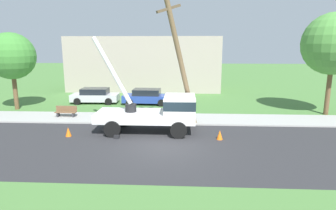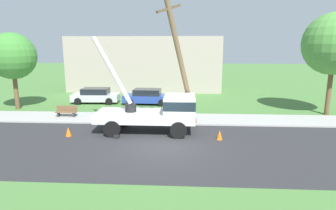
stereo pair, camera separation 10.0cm
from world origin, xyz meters
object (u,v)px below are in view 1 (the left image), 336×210
(roadside_tree_far, at_px, (334,44))
(traffic_cone_ahead, at_px, (220,135))
(park_bench, at_px, (66,112))
(roadside_tree_near, at_px, (11,56))
(traffic_cone_behind, at_px, (68,132))
(leaning_utility_pole, at_px, (180,60))
(utility_truck, at_px, (159,110))
(traffic_cone_curbside, at_px, (185,122))
(parked_sedan_blue, at_px, (147,97))
(parked_sedan_silver, at_px, (95,96))

(roadside_tree_far, bearing_deg, traffic_cone_ahead, -144.20)
(traffic_cone_ahead, height_order, roadside_tree_far, roadside_tree_far)
(traffic_cone_ahead, relative_size, roadside_tree_far, 0.07)
(park_bench, distance_m, roadside_tree_near, 7.29)
(traffic_cone_behind, bearing_deg, park_bench, 113.67)
(leaning_utility_pole, height_order, roadside_tree_far, leaning_utility_pole)
(utility_truck, bearing_deg, leaning_utility_pole, 41.56)
(roadside_tree_near, bearing_deg, traffic_cone_curbside, -17.29)
(park_bench, bearing_deg, roadside_tree_far, 5.96)
(traffic_cone_ahead, distance_m, traffic_cone_curbside, 3.39)
(traffic_cone_ahead, relative_size, park_bench, 0.35)
(parked_sedan_blue, bearing_deg, traffic_cone_curbside, -64.13)
(roadside_tree_far, bearing_deg, parked_sedan_blue, 167.33)
(leaning_utility_pole, bearing_deg, roadside_tree_far, 19.84)
(leaning_utility_pole, xyz_separation_m, park_bench, (-8.67, 2.06, -4.00))
(park_bench, bearing_deg, traffic_cone_ahead, -22.36)
(traffic_cone_curbside, relative_size, parked_sedan_silver, 0.13)
(traffic_cone_ahead, relative_size, traffic_cone_behind, 1.00)
(traffic_cone_behind, relative_size, parked_sedan_blue, 0.13)
(traffic_cone_curbside, bearing_deg, traffic_cone_ahead, -53.38)
(traffic_cone_ahead, bearing_deg, traffic_cone_behind, 179.22)
(parked_sedan_silver, bearing_deg, parked_sedan_blue, -3.30)
(utility_truck, bearing_deg, parked_sedan_silver, 127.48)
(traffic_cone_curbside, bearing_deg, utility_truck, -139.35)
(utility_truck, distance_m, roadside_tree_near, 14.43)
(traffic_cone_behind, distance_m, roadside_tree_near, 11.07)
(traffic_cone_curbside, bearing_deg, park_bench, 168.62)
(traffic_cone_curbside, height_order, parked_sedan_blue, parked_sedan_blue)
(leaning_utility_pole, distance_m, roadside_tree_near, 14.88)
(traffic_cone_curbside, bearing_deg, parked_sedan_blue, 115.87)
(parked_sedan_silver, bearing_deg, traffic_cone_curbside, -41.55)
(traffic_cone_curbside, bearing_deg, traffic_cone_behind, -159.82)
(roadside_tree_far, bearing_deg, utility_truck, -157.51)
(traffic_cone_behind, height_order, traffic_cone_curbside, same)
(parked_sedan_blue, bearing_deg, roadside_tree_near, -165.89)
(traffic_cone_curbside, distance_m, parked_sedan_blue, 8.06)
(utility_truck, xyz_separation_m, parked_sedan_blue, (-1.87, 8.65, -0.70))
(parked_sedan_blue, distance_m, roadside_tree_far, 15.86)
(traffic_cone_ahead, relative_size, parked_sedan_blue, 0.13)
(parked_sedan_silver, relative_size, parked_sedan_blue, 1.00)
(traffic_cone_behind, distance_m, parked_sedan_blue, 10.47)
(traffic_cone_behind, bearing_deg, parked_sedan_blue, 70.11)
(leaning_utility_pole, bearing_deg, parked_sedan_blue, 112.97)
(park_bench, height_order, roadside_tree_near, roadside_tree_near)
(traffic_cone_curbside, height_order, park_bench, park_bench)
(parked_sedan_silver, height_order, parked_sedan_blue, same)
(utility_truck, xyz_separation_m, park_bench, (-7.36, 3.22, -0.95))
(parked_sedan_silver, bearing_deg, park_bench, -95.10)
(park_bench, relative_size, roadside_tree_near, 0.25)
(traffic_cone_ahead, bearing_deg, leaning_utility_pole, 133.68)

